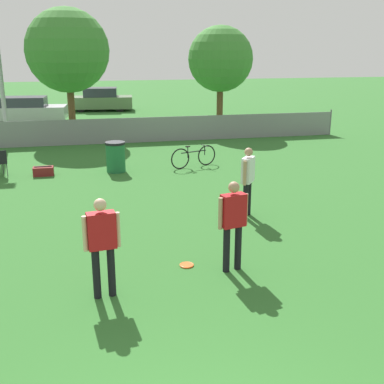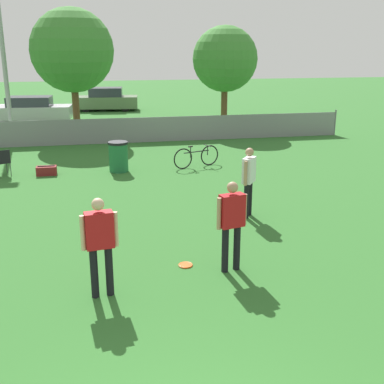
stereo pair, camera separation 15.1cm
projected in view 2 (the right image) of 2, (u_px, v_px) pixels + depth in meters
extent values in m
cube|color=gray|center=(109.00, 131.00, 21.00)|extent=(21.45, 0.03, 1.10)
cylinder|color=slate|center=(335.00, 122.00, 23.05)|extent=(0.07, 0.07, 1.21)
cylinder|color=#9E9EA3|center=(3.00, 49.00, 20.90)|extent=(0.20, 0.20, 7.97)
cylinder|color=brown|center=(76.00, 110.00, 22.44)|extent=(0.32, 0.32, 2.52)
sphere|color=#3D7F33|center=(72.00, 50.00, 21.67)|extent=(3.75, 3.75, 3.75)
cylinder|color=brown|center=(224.00, 107.00, 24.53)|extent=(0.32, 0.32, 2.29)
sphere|color=#3D7F33|center=(225.00, 59.00, 23.85)|extent=(3.23, 3.23, 3.23)
cylinder|color=black|center=(94.00, 273.00, 8.04)|extent=(0.13, 0.13, 0.89)
cylinder|color=black|center=(109.00, 271.00, 8.12)|extent=(0.13, 0.13, 0.89)
cube|color=#B21419|center=(99.00, 230.00, 7.86)|extent=(0.48, 0.28, 0.62)
sphere|color=#D8AD8C|center=(98.00, 204.00, 7.73)|extent=(0.21, 0.21, 0.21)
cylinder|color=#D8AD8C|center=(83.00, 233.00, 7.78)|extent=(0.08, 0.08, 0.60)
cylinder|color=#D8AD8C|center=(116.00, 229.00, 7.95)|extent=(0.08, 0.08, 0.60)
cylinder|color=black|center=(246.00, 201.00, 11.80)|extent=(0.13, 0.13, 0.89)
cylinder|color=black|center=(249.00, 198.00, 12.02)|extent=(0.13, 0.13, 0.89)
cube|color=silver|center=(249.00, 170.00, 11.69)|extent=(0.45, 0.50, 0.62)
sphere|color=tan|center=(250.00, 152.00, 11.57)|extent=(0.21, 0.21, 0.21)
cylinder|color=tan|center=(246.00, 173.00, 11.46)|extent=(0.08, 0.08, 0.60)
cylinder|color=tan|center=(252.00, 168.00, 11.94)|extent=(0.08, 0.08, 0.60)
cylinder|color=black|center=(225.00, 250.00, 8.96)|extent=(0.13, 0.13, 0.89)
cylinder|color=black|center=(237.00, 247.00, 9.06)|extent=(0.13, 0.13, 0.89)
cube|color=#B21419|center=(232.00, 211.00, 8.79)|extent=(0.50, 0.32, 0.62)
sphere|color=tan|center=(233.00, 187.00, 8.66)|extent=(0.21, 0.21, 0.21)
cylinder|color=tan|center=(219.00, 214.00, 8.69)|extent=(0.08, 0.08, 0.60)
cylinder|color=tan|center=(245.00, 210.00, 8.91)|extent=(0.08, 0.08, 0.60)
cylinder|color=#E5591E|center=(186.00, 265.00, 9.32)|extent=(0.27, 0.27, 0.03)
torus|color=#E5591E|center=(186.00, 265.00, 9.32)|extent=(0.28, 0.28, 0.03)
cylinder|color=#333338|center=(7.00, 167.00, 16.14)|extent=(0.02, 0.02, 0.42)
cylinder|color=#333338|center=(11.00, 169.00, 15.83)|extent=(0.02, 0.02, 0.42)
cube|color=black|center=(2.00, 162.00, 15.80)|extent=(0.61, 0.61, 0.03)
cube|color=black|center=(3.00, 157.00, 15.57)|extent=(0.42, 0.22, 0.42)
torus|color=black|center=(183.00, 159.00, 16.62)|extent=(0.70, 0.28, 0.73)
torus|color=black|center=(210.00, 155.00, 17.15)|extent=(0.70, 0.28, 0.73)
cylinder|color=black|center=(196.00, 152.00, 16.83)|extent=(0.96, 0.37, 0.04)
cylinder|color=black|center=(191.00, 152.00, 16.71)|extent=(0.03, 0.03, 0.38)
cylinder|color=black|center=(208.00, 150.00, 17.06)|extent=(0.03, 0.03, 0.34)
cube|color=black|center=(191.00, 147.00, 16.65)|extent=(0.17, 0.11, 0.04)
cylinder|color=black|center=(208.00, 146.00, 17.01)|extent=(0.17, 0.42, 0.03)
cylinder|color=#1E6638|center=(118.00, 158.00, 16.27)|extent=(0.64, 0.64, 0.94)
cylinder|color=black|center=(118.00, 143.00, 16.13)|extent=(0.67, 0.67, 0.08)
cube|color=maroon|center=(47.00, 171.00, 15.90)|extent=(0.65, 0.36, 0.29)
cube|color=black|center=(46.00, 166.00, 15.86)|extent=(0.55, 0.04, 0.02)
cylinder|color=black|center=(58.00, 114.00, 28.03)|extent=(0.66, 0.23, 0.64)
cylinder|color=black|center=(54.00, 118.00, 26.59)|extent=(0.66, 0.23, 0.64)
cylinder|color=black|center=(9.00, 115.00, 27.72)|extent=(0.66, 0.23, 0.64)
cylinder|color=black|center=(2.00, 119.00, 26.28)|extent=(0.66, 0.23, 0.64)
cube|color=#B7B7BC|center=(31.00, 112.00, 27.09)|extent=(4.62, 2.11, 0.70)
cube|color=#2D333D|center=(30.00, 101.00, 26.92)|extent=(2.46, 1.72, 0.52)
cylinder|color=black|center=(126.00, 104.00, 32.96)|extent=(0.63, 0.24, 0.61)
cylinder|color=black|center=(125.00, 107.00, 31.52)|extent=(0.63, 0.24, 0.61)
cylinder|color=black|center=(88.00, 105.00, 32.72)|extent=(0.63, 0.24, 0.61)
cylinder|color=black|center=(86.00, 107.00, 31.28)|extent=(0.63, 0.24, 0.61)
cube|color=#59724C|center=(106.00, 102.00, 32.05)|extent=(4.28, 2.15, 0.76)
cube|color=#2D333D|center=(106.00, 92.00, 31.86)|extent=(2.29, 1.74, 0.57)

